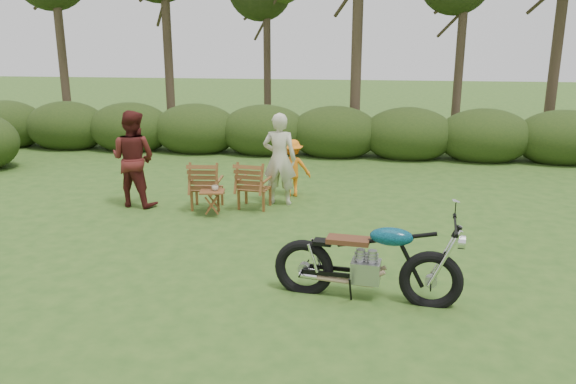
# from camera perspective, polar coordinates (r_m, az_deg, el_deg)

# --- Properties ---
(ground) EXTENTS (80.00, 80.00, 0.00)m
(ground) POSITION_cam_1_polar(r_m,az_deg,el_deg) (7.28, -0.42, -10.31)
(ground) COLOR #2C4E1A
(ground) RESTS_ON ground
(tree_line) EXTENTS (22.52, 11.62, 8.14)m
(tree_line) POSITION_cam_1_polar(r_m,az_deg,el_deg) (16.25, 7.07, 17.47)
(tree_line) COLOR #3D3021
(tree_line) RESTS_ON ground
(motorcycle) EXTENTS (2.28, 1.06, 1.26)m
(motorcycle) POSITION_cam_1_polar(r_m,az_deg,el_deg) (7.25, 7.80, -10.59)
(motorcycle) COLOR #0A6F8D
(motorcycle) RESTS_ON ground
(lawn_chair_right) EXTENTS (0.70, 0.70, 0.91)m
(lawn_chair_right) POSITION_cam_1_polar(r_m,az_deg,el_deg) (10.88, -3.39, -1.58)
(lawn_chair_right) COLOR brown
(lawn_chair_right) RESTS_ON ground
(lawn_chair_left) EXTENTS (0.70, 0.70, 0.93)m
(lawn_chair_left) POSITION_cam_1_polar(r_m,az_deg,el_deg) (10.94, -8.16, -1.61)
(lawn_chair_left) COLOR #5C2C17
(lawn_chair_left) RESTS_ON ground
(side_table) EXTENTS (0.51, 0.45, 0.47)m
(side_table) POSITION_cam_1_polar(r_m,az_deg,el_deg) (10.41, -7.67, -1.13)
(side_table) COLOR brown
(side_table) RESTS_ON ground
(cup) EXTENTS (0.14, 0.14, 0.10)m
(cup) POSITION_cam_1_polar(r_m,az_deg,el_deg) (10.34, -7.42, 0.40)
(cup) COLOR beige
(cup) RESTS_ON side_table
(adult_a) EXTENTS (0.67, 0.45, 1.80)m
(adult_a) POSITION_cam_1_polar(r_m,az_deg,el_deg) (11.13, -0.85, -1.17)
(adult_a) COLOR beige
(adult_a) RESTS_ON ground
(adult_b) EXTENTS (1.01, 0.84, 1.86)m
(adult_b) POSITION_cam_1_polar(r_m,az_deg,el_deg) (11.42, -15.11, -1.29)
(adult_b) COLOR #501916
(adult_b) RESTS_ON ground
(child) EXTENTS (0.84, 0.60, 1.18)m
(child) POSITION_cam_1_polar(r_m,az_deg,el_deg) (11.68, 0.43, -0.38)
(child) COLOR orange
(child) RESTS_ON ground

